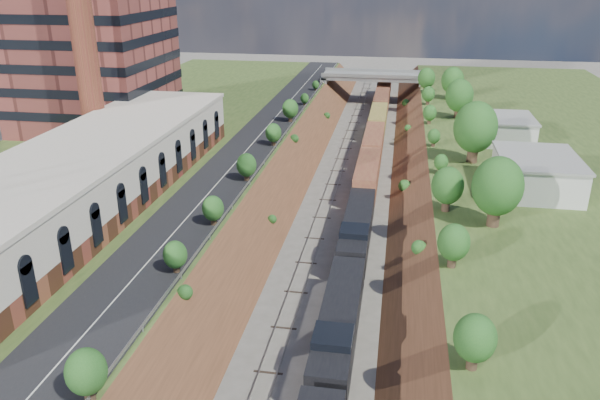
# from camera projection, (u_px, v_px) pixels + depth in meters

# --- Properties ---
(platform_left) EXTENTS (44.00, 180.00, 5.00)m
(platform_left) POSITION_uv_depth(u_px,v_px,m) (132.00, 165.00, 88.85)
(platform_left) COLOR #364D1F
(platform_left) RESTS_ON ground
(platform_right) EXTENTS (44.00, 180.00, 5.00)m
(platform_right) POSITION_uv_depth(u_px,v_px,m) (594.00, 191.00, 78.49)
(platform_right) COLOR #364D1F
(platform_right) RESTS_ON ground
(embankment_left) EXTENTS (10.00, 180.00, 10.00)m
(embankment_left) POSITION_uv_depth(u_px,v_px,m) (274.00, 189.00, 86.32)
(embankment_left) COLOR brown
(embankment_left) RESTS_ON ground
(embankment_right) EXTENTS (10.00, 180.00, 10.00)m
(embankment_right) POSITION_uv_depth(u_px,v_px,m) (425.00, 198.00, 82.87)
(embankment_right) COLOR brown
(embankment_right) RESTS_ON ground
(rail_left_track) EXTENTS (1.58, 180.00, 0.18)m
(rail_left_track) POSITION_uv_depth(u_px,v_px,m) (330.00, 191.00, 84.97)
(rail_left_track) COLOR gray
(rail_left_track) RESTS_ON ground
(rail_right_track) EXTENTS (1.58, 180.00, 0.18)m
(rail_right_track) POSITION_uv_depth(u_px,v_px,m) (366.00, 194.00, 84.15)
(rail_right_track) COLOR gray
(rail_right_track) RESTS_ON ground
(road) EXTENTS (8.00, 180.00, 0.10)m
(road) POSITION_uv_depth(u_px,v_px,m) (243.00, 154.00, 85.16)
(road) COLOR black
(road) RESTS_ON platform_left
(guardrail) EXTENTS (0.10, 171.00, 0.70)m
(guardrail) POSITION_uv_depth(u_px,v_px,m) (270.00, 153.00, 84.15)
(guardrail) COLOR #99999E
(guardrail) RESTS_ON platform_left
(commercial_building) EXTENTS (14.30, 62.30, 7.00)m
(commercial_building) POSITION_uv_depth(u_px,v_px,m) (84.00, 177.00, 65.70)
(commercial_building) COLOR brown
(commercial_building) RESTS_ON platform_left
(smokestack) EXTENTS (3.20, 3.20, 40.00)m
(smokestack) POSITION_uv_depth(u_px,v_px,m) (80.00, 11.00, 77.32)
(smokestack) COLOR brown
(smokestack) RESTS_ON platform_left
(overpass) EXTENTS (24.50, 8.30, 7.40)m
(overpass) POSITION_uv_depth(u_px,v_px,m) (373.00, 82.00, 139.54)
(overpass) COLOR gray
(overpass) RESTS_ON ground
(white_building_near) EXTENTS (9.00, 12.00, 4.00)m
(white_building_near) POSITION_uv_depth(u_px,v_px,m) (537.00, 174.00, 70.99)
(white_building_near) COLOR silver
(white_building_near) RESTS_ON platform_right
(white_building_far) EXTENTS (8.00, 10.00, 3.60)m
(white_building_far) POSITION_uv_depth(u_px,v_px,m) (505.00, 130.00, 91.29)
(white_building_far) COLOR silver
(white_building_far) RESTS_ON platform_right
(tree_right_large) EXTENTS (5.25, 5.25, 7.61)m
(tree_right_large) POSITION_uv_depth(u_px,v_px,m) (498.00, 187.00, 60.14)
(tree_right_large) COLOR #473323
(tree_right_large) RESTS_ON platform_right
(tree_left_crest) EXTENTS (2.45, 2.45, 3.55)m
(tree_left_crest) POSITION_uv_depth(u_px,v_px,m) (159.00, 278.00, 47.22)
(tree_left_crest) COLOR #473323
(tree_left_crest) RESTS_ON platform_left
(freight_train) EXTENTS (3.09, 140.73, 4.60)m
(freight_train) POSITION_uv_depth(u_px,v_px,m) (370.00, 162.00, 89.77)
(freight_train) COLOR black
(freight_train) RESTS_ON ground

